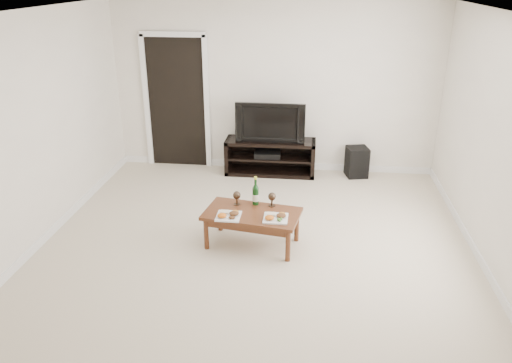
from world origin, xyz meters
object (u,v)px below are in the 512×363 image
object	(u,v)px
television	(271,121)
subwoofer	(357,162)
media_console	(270,157)
coffee_table	(252,229)

from	to	relation	value
television	subwoofer	bearing A→B (deg)	2.47
media_console	coffee_table	world-z (taller)	media_console
subwoofer	coffee_table	world-z (taller)	subwoofer
media_console	television	bearing A→B (deg)	0.00
subwoofer	coffee_table	xyz separation A→B (m)	(-1.36, -2.30, -0.02)
media_console	television	size ratio (longest dim) A/B	1.32
media_console	coffee_table	size ratio (longest dim) A/B	1.29
media_console	subwoofer	xyz separation A→B (m)	(1.35, 0.04, -0.04)
coffee_table	television	bearing A→B (deg)	89.71
television	coffee_table	bearing A→B (deg)	-89.69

